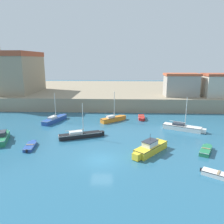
{
  "coord_description": "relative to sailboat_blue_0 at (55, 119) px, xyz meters",
  "views": [
    {
      "loc": [
        2.17,
        -23.14,
        11.29
      ],
      "look_at": [
        0.57,
        15.41,
        2.0
      ],
      "focal_mm": 35.0,
      "sensor_mm": 36.0,
      "label": 1
    }
  ],
  "objects": [
    {
      "name": "church",
      "position": [
        -15.21,
        16.54,
        8.4
      ],
      "size": [
        13.44,
        14.76,
        16.23
      ],
      "color": "gray",
      "rests_on": "quay_seawall"
    },
    {
      "name": "harbor_shed_mid_row",
      "position": [
        34.11,
        11.42,
        5.18
      ],
      "size": [
        6.54,
        5.14,
        5.27
      ],
      "color": "#BCB29E",
      "rests_on": "quay_seawall"
    },
    {
      "name": "harbor_shed_far_end",
      "position": [
        26.11,
        12.27,
        5.16
      ],
      "size": [
        7.77,
        4.57,
        5.23
      ],
      "color": "gray",
      "rests_on": "quay_seawall"
    },
    {
      "name": "dinghy_white_2",
      "position": [
        22.0,
        -18.87,
        -0.23
      ],
      "size": [
        3.34,
        2.58,
        0.57
      ],
      "color": "white",
      "rests_on": "ground"
    },
    {
      "name": "motorboat_yellow_4",
      "position": [
        15.96,
        -13.23,
        0.12
      ],
      "size": [
        4.85,
        5.45,
        2.53
      ],
      "color": "yellow",
      "rests_on": "ground"
    },
    {
      "name": "dinghy_red_3",
      "position": [
        16.32,
        2.57,
        -0.17
      ],
      "size": [
        1.19,
        3.22,
        0.67
      ],
      "color": "red",
      "rests_on": "ground"
    },
    {
      "name": "sailboat_orange_7",
      "position": [
        10.84,
        0.72,
        0.0
      ],
      "size": [
        4.79,
        4.23,
        5.61
      ],
      "color": "orange",
      "rests_on": "ground"
    },
    {
      "name": "dinghy_blue_9",
      "position": [
        0.43,
        -12.32,
        -0.25
      ],
      "size": [
        1.5,
        3.66,
        0.52
      ],
      "color": "#284C9E",
      "rests_on": "ground"
    },
    {
      "name": "ground_plane",
      "position": [
        10.11,
        -15.49,
        -0.5
      ],
      "size": [
        200.0,
        200.0,
        0.0
      ],
      "primitive_type": "plane",
      "color": "#28607F"
    },
    {
      "name": "quay_seawall",
      "position": [
        10.11,
        27.5,
        1.01
      ],
      "size": [
        120.0,
        40.0,
        3.02
      ],
      "primitive_type": "cube",
      "color": "gray",
      "rests_on": "ground"
    },
    {
      "name": "sailboat_blue_0",
      "position": [
        0.0,
        0.0,
        0.0
      ],
      "size": [
        3.26,
        6.34,
        5.33
      ],
      "color": "#284C9E",
      "rests_on": "ground"
    },
    {
      "name": "dinghy_green_8",
      "position": [
        22.92,
        -12.89,
        -0.19
      ],
      "size": [
        2.48,
        3.56,
        0.63
      ],
      "color": "#237A4C",
      "rests_on": "ground"
    },
    {
      "name": "sailboat_black_1",
      "position": [
        6.35,
        -8.26,
        -0.05
      ],
      "size": [
        6.66,
        3.44,
        5.18
      ],
      "color": "black",
      "rests_on": "ground"
    },
    {
      "name": "motorboat_green_5",
      "position": [
        -4.68,
        -10.19,
        0.06
      ],
      "size": [
        3.28,
        5.68,
        2.33
      ],
      "color": "#237A4C",
      "rests_on": "ground"
    },
    {
      "name": "sailboat_white_6",
      "position": [
        22.43,
        -4.02,
        -0.02
      ],
      "size": [
        6.53,
        4.09,
        5.5
      ],
      "color": "white",
      "rests_on": "ground"
    }
  ]
}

